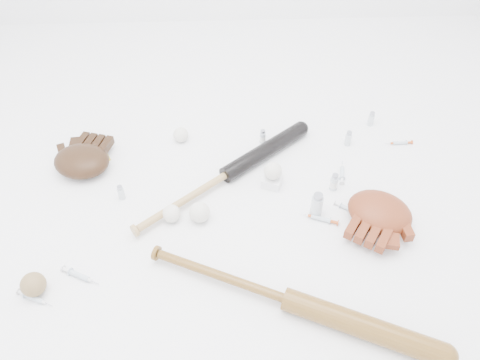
{
  "coord_description": "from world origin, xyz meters",
  "views": [
    {
      "loc": [
        -0.08,
        -1.21,
        1.33
      ],
      "look_at": [
        -0.02,
        0.06,
        0.06
      ],
      "focal_mm": 35.0,
      "sensor_mm": 36.0,
      "label": 1
    }
  ],
  "objects_px": {
    "bat_dark": "(226,174)",
    "bat_wood": "(288,300)",
    "glove_dark": "(82,161)",
    "pedestal": "(272,181)"
  },
  "relations": [
    {
      "from": "bat_wood",
      "to": "pedestal",
      "type": "xyz_separation_m",
      "value": [
        0.0,
        0.54,
        -0.02
      ]
    },
    {
      "from": "bat_dark",
      "to": "pedestal",
      "type": "height_order",
      "value": "bat_dark"
    },
    {
      "from": "bat_wood",
      "to": "bat_dark",
      "type": "bearing_deg",
      "value": 132.14
    },
    {
      "from": "bat_dark",
      "to": "pedestal",
      "type": "relative_size",
      "value": 12.72
    },
    {
      "from": "bat_wood",
      "to": "glove_dark",
      "type": "distance_m",
      "value": 1.01
    },
    {
      "from": "bat_wood",
      "to": "pedestal",
      "type": "bearing_deg",
      "value": 114.52
    },
    {
      "from": "glove_dark",
      "to": "pedestal",
      "type": "relative_size",
      "value": 3.75
    },
    {
      "from": "bat_dark",
      "to": "bat_wood",
      "type": "relative_size",
      "value": 0.92
    },
    {
      "from": "pedestal",
      "to": "bat_wood",
      "type": "bearing_deg",
      "value": -90.19
    },
    {
      "from": "bat_dark",
      "to": "bat_wood",
      "type": "xyz_separation_m",
      "value": [
        0.18,
        -0.57,
        0.0
      ]
    }
  ]
}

